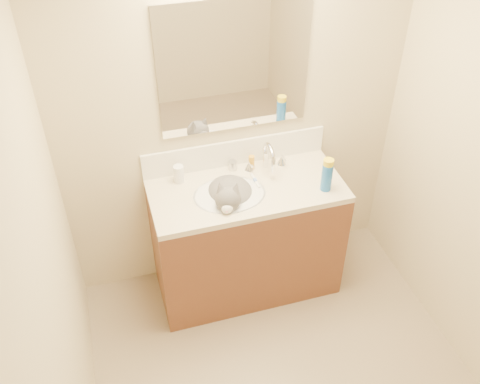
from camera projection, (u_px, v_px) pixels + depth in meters
room_shell at (319, 210)px, 2.16m from camera, size 2.24×2.54×2.52m
vanity_cabinet at (246, 241)px, 3.56m from camera, size 1.20×0.55×0.82m
counter_slab at (247, 190)px, 3.29m from camera, size 1.20×0.55×0.04m
basin at (230, 203)px, 3.27m from camera, size 0.45×0.36×0.14m
faucet at (268, 159)px, 3.37m from camera, size 0.28×0.20×0.21m
cat at (230, 197)px, 3.26m from camera, size 0.39×0.44×0.32m
backsplash at (235, 153)px, 3.42m from camera, size 1.20×0.02×0.18m
mirror at (234, 67)px, 3.05m from camera, size 0.90×0.02×0.80m
pill_bottle at (179, 174)px, 3.29m from camera, size 0.08×0.08×0.12m
pill_label at (179, 176)px, 3.30m from camera, size 0.07×0.07×0.04m
silver_jar at (233, 165)px, 3.41m from camera, size 0.07×0.07×0.06m
amber_bottle at (251, 163)px, 3.41m from camera, size 0.04×0.04×0.10m
toothbrush at (255, 180)px, 3.33m from camera, size 0.02×0.15×0.01m
toothbrush_head at (255, 180)px, 3.33m from camera, size 0.02×0.03×0.02m
spray_can at (327, 177)px, 3.21m from camera, size 0.07×0.07×0.18m
spray_cap at (329, 162)px, 3.15m from camera, size 0.06×0.06×0.04m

